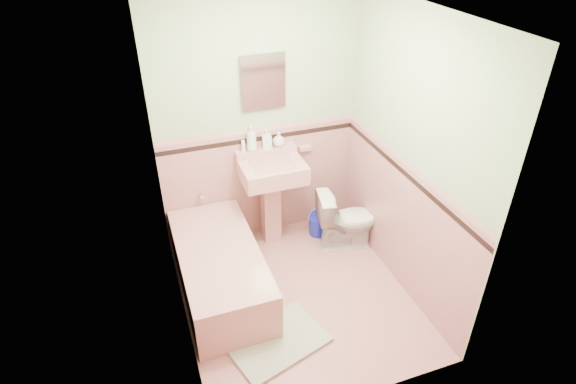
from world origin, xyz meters
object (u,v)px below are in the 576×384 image
object	(u,v)px
medicine_cabinet	(263,81)
soap_bottle_right	(279,139)
toilet	(347,219)
bucket	(318,225)
sink	(273,204)
soap_bottle_left	(251,138)
soap_bottle_mid	(267,139)
shoe	(261,333)
bathtub	(220,271)

from	to	relation	value
medicine_cabinet	soap_bottle_right	distance (m)	0.61
toilet	bucket	bearing A→B (deg)	48.22
medicine_cabinet	soap_bottle_right	bearing A→B (deg)	-12.62
medicine_cabinet	toilet	size ratio (longest dim) A/B	0.69
sink	soap_bottle_left	bearing A→B (deg)	128.40
sink	medicine_cabinet	distance (m)	1.24
soap_bottle_left	soap_bottle_right	size ratio (longest dim) A/B	1.71
soap_bottle_mid	shoe	world-z (taller)	soap_bottle_mid
soap_bottle_right	shoe	distance (m)	1.84
bucket	soap_bottle_left	bearing A→B (deg)	161.73
toilet	medicine_cabinet	bearing A→B (deg)	65.21
soap_bottle_right	shoe	xyz separation A→B (m)	(-0.64, -1.38, -1.05)
sink	shoe	xyz separation A→B (m)	(-0.50, -1.20, -0.42)
soap_bottle_left	soap_bottle_right	distance (m)	0.28
sink	toilet	size ratio (longest dim) A/B	1.51
toilet	shoe	bearing A→B (deg)	137.59
soap_bottle_right	bucket	world-z (taller)	soap_bottle_right
toilet	bathtub	bearing A→B (deg)	110.39
bucket	shoe	distance (m)	1.54
shoe	bucket	bearing A→B (deg)	69.55
bathtub	sink	bearing A→B (deg)	37.93
medicine_cabinet	shoe	size ratio (longest dim) A/B	3.10
soap_bottle_right	medicine_cabinet	bearing A→B (deg)	167.38
toilet	shoe	size ratio (longest dim) A/B	4.49
soap_bottle_mid	shoe	xyz separation A→B (m)	(-0.51, -1.38, -1.07)
toilet	shoe	distance (m)	1.53
toilet	soap_bottle_left	bearing A→B (deg)	71.54
soap_bottle_mid	soap_bottle_right	distance (m)	0.12
bathtub	bucket	world-z (taller)	bathtub
bucket	medicine_cabinet	bearing A→B (deg)	154.24
soap_bottle_mid	shoe	distance (m)	1.82
soap_bottle_left	soap_bottle_mid	world-z (taller)	soap_bottle_left
medicine_cabinet	soap_bottle_mid	size ratio (longest dim) A/B	2.24
bathtub	toilet	bearing A→B (deg)	9.40
bathtub	soap_bottle_left	world-z (taller)	soap_bottle_left
soap_bottle_left	medicine_cabinet	bearing A→B (deg)	11.88
soap_bottle_left	soap_bottle_mid	distance (m)	0.16
soap_bottle_right	toilet	bearing A→B (deg)	-39.92
soap_bottle_right	bucket	distance (m)	1.08
soap_bottle_right	soap_bottle_left	bearing A→B (deg)	180.00
shoe	bathtub	bearing A→B (deg)	125.33
toilet	soap_bottle_right	bearing A→B (deg)	61.07
bathtub	sink	distance (m)	0.90
soap_bottle_left	bucket	world-z (taller)	soap_bottle_left
sink	shoe	distance (m)	1.37
soap_bottle_left	sink	bearing A→B (deg)	-51.60
soap_bottle_mid	bucket	distance (m)	1.15
bathtub	soap_bottle_mid	xyz separation A→B (m)	(0.69, 0.71, 0.90)
sink	soap_bottle_left	xyz separation A→B (m)	(-0.14, 0.18, 0.68)
toilet	soap_bottle_mid	bearing A→B (deg)	66.40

